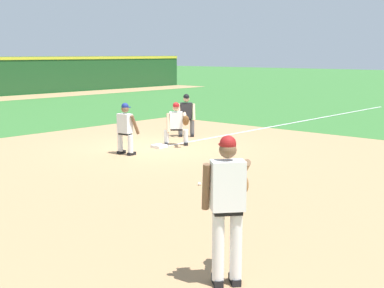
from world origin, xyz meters
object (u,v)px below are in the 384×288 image
at_px(first_base_bag, 159,146).
at_px(baseball, 199,184).
at_px(baserunner, 125,127).
at_px(umpire, 186,114).
at_px(first_baseman, 177,122).
at_px(pitcher, 228,201).

height_order(first_base_bag, baseball, first_base_bag).
distance_m(baserunner, umpire, 3.71).
height_order(first_baseman, umpire, umpire).
relative_size(pitcher, first_baseman, 1.39).
xyz_separation_m(first_base_bag, pitcher, (-6.29, -7.48, 1.01)).
xyz_separation_m(baseball, umpire, (4.91, 4.82, 0.76)).
distance_m(first_base_bag, baserunner, 1.61).
relative_size(baseball, umpire, 0.05).
height_order(baserunner, umpire, same).
bearing_deg(umpire, first_baseman, -146.95).
bearing_deg(baserunner, baseball, -108.90).
bearing_deg(baseball, first_baseman, 48.59).
distance_m(pitcher, baserunner, 8.84).
distance_m(pitcher, umpire, 11.87).
distance_m(first_base_bag, umpire, 2.45).
bearing_deg(umpire, first_base_bag, -158.53).
relative_size(first_baseman, baserunner, 0.92).
height_order(baseball, pitcher, pitcher).
relative_size(first_base_bag, first_baseman, 0.28).
distance_m(first_baseman, umpire, 1.85).
relative_size(pitcher, baserunner, 1.27).
relative_size(pitcher, umpire, 1.27).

